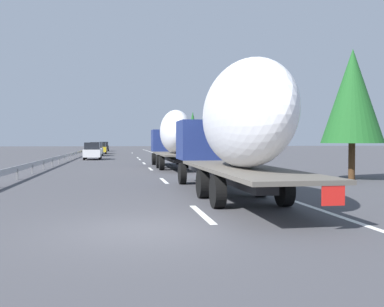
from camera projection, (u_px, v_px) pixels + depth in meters
The scene contains 22 objects.
ground_plane at pixel (124, 159), 49.41m from camera, with size 260.00×260.00×0.00m, color #424247.
lane_stripe_0 at pixel (202, 214), 12.27m from camera, with size 3.20×0.20×0.01m, color white.
lane_stripe_1 at pixel (164, 181), 22.57m from camera, with size 3.20×0.20×0.01m, color white.
lane_stripe_2 at pixel (150, 169), 32.19m from camera, with size 3.20×0.20×0.01m, color white.
lane_stripe_3 at pixel (144, 163), 40.34m from camera, with size 3.20×0.20×0.01m, color white.
lane_stripe_4 at pixel (140, 159), 48.78m from camera, with size 3.20×0.20×0.01m, color white.
lane_stripe_5 at pixel (138, 158), 53.84m from camera, with size 3.20×0.20×0.01m, color white.
lane_stripe_6 at pixel (132, 153), 76.03m from camera, with size 3.20×0.20×0.01m, color white.
edge_line_right at pixel (166, 157), 55.26m from camera, with size 110.00×0.20×0.01m, color white.
truck_lead at pixel (173, 136), 33.04m from camera, with size 13.02×2.55×4.41m.
truck_trailing at pixel (234, 125), 15.57m from camera, with size 14.22×2.55×4.80m.
car_yellow_coupe at pixel (101, 148), 70.44m from camera, with size 4.33×1.83×1.91m.
car_white_van at pixel (93, 151), 48.62m from camera, with size 4.62×1.89×1.95m.
car_silver_hatch at pixel (96, 149), 60.79m from camera, with size 4.74×1.78×1.97m.
car_black_suv at pixel (104, 146), 89.41m from camera, with size 4.64×1.86×1.97m.
road_sign at pixel (181, 141), 50.14m from camera, with size 0.10×0.90×2.98m.
tree_0 at pixel (193, 127), 81.94m from camera, with size 2.54×2.54×7.78m.
tree_1 at pixel (170, 130), 88.91m from camera, with size 2.79×2.79×7.02m.
tree_2 at pixel (204, 127), 61.76m from camera, with size 2.42×2.42×6.42m.
tree_3 at pixel (220, 126), 56.36m from camera, with size 3.47×3.47×6.46m.
tree_4 at pixel (352, 96), 23.07m from camera, with size 3.30×3.30×7.09m.
guardrail_median at pixel (73, 154), 51.33m from camera, with size 94.00×0.10×0.76m.
Camera 1 is at (-9.99, 0.55, 2.10)m, focal length 39.96 mm.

